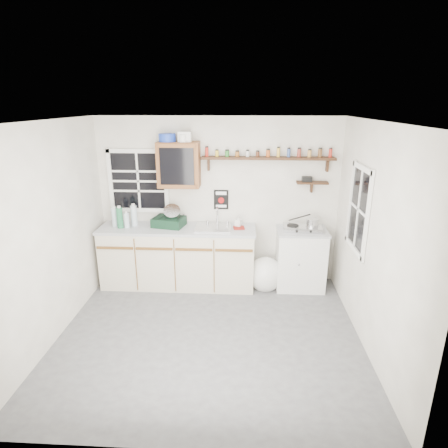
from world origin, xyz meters
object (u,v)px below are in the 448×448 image
(upper_cabinet, at_px, (179,165))
(hotplate, at_px, (302,228))
(main_cabinet, at_px, (178,256))
(spice_shelf, at_px, (269,157))
(right_cabinet, at_px, (300,258))
(dish_rack, at_px, (170,219))

(upper_cabinet, distance_m, hotplate, 2.00)
(main_cabinet, xyz_separation_m, spice_shelf, (1.32, 0.21, 1.47))
(upper_cabinet, distance_m, spice_shelf, 1.29)
(upper_cabinet, height_order, spice_shelf, upper_cabinet)
(right_cabinet, height_order, dish_rack, dish_rack)
(right_cabinet, distance_m, spice_shelf, 1.57)
(hotplate, bearing_deg, spice_shelf, 161.27)
(upper_cabinet, bearing_deg, spice_shelf, 3.08)
(right_cabinet, bearing_deg, dish_rack, 178.91)
(dish_rack, bearing_deg, spice_shelf, 18.44)
(right_cabinet, bearing_deg, spice_shelf, 159.97)
(spice_shelf, xyz_separation_m, dish_rack, (-1.44, -0.15, -0.90))
(upper_cabinet, xyz_separation_m, hotplate, (1.80, -0.14, -0.88))
(dish_rack, bearing_deg, hotplate, 10.77)
(main_cabinet, relative_size, spice_shelf, 1.21)
(upper_cabinet, height_order, hotplate, upper_cabinet)
(upper_cabinet, relative_size, spice_shelf, 0.34)
(spice_shelf, relative_size, dish_rack, 3.76)
(main_cabinet, height_order, spice_shelf, spice_shelf)
(spice_shelf, distance_m, dish_rack, 1.70)
(right_cabinet, xyz_separation_m, hotplate, (-0.00, -0.02, 0.49))
(right_cabinet, distance_m, upper_cabinet, 2.26)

